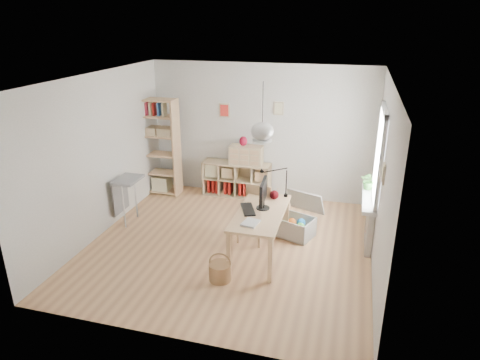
% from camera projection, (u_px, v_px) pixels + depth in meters
% --- Properties ---
extents(ground, '(4.50, 4.50, 0.00)m').
position_uv_depth(ground, '(229.00, 245.00, 7.03)').
color(ground, tan).
rests_on(ground, ground).
extents(room_shell, '(4.50, 4.50, 4.50)m').
position_uv_depth(room_shell, '(262.00, 131.00, 6.04)').
color(room_shell, white).
rests_on(room_shell, ground).
extents(window_unit, '(0.07, 1.16, 1.46)m').
position_uv_depth(window_unit, '(380.00, 156.00, 6.47)').
color(window_unit, white).
rests_on(window_unit, ground).
extents(radiator, '(0.10, 0.80, 0.80)m').
position_uv_depth(radiator, '(370.00, 223.00, 6.89)').
color(radiator, silver).
rests_on(radiator, ground).
extents(windowsill, '(0.22, 1.20, 0.06)m').
position_uv_depth(windowsill, '(369.00, 199.00, 6.75)').
color(windowsill, silver).
rests_on(windowsill, radiator).
extents(desk, '(0.70, 1.50, 0.75)m').
position_uv_depth(desk, '(261.00, 217.00, 6.53)').
color(desk, '#DEB67F').
rests_on(desk, ground).
extents(cube_shelf, '(1.40, 0.38, 0.72)m').
position_uv_depth(cube_shelf, '(236.00, 181.00, 8.91)').
color(cube_shelf, tan).
rests_on(cube_shelf, ground).
extents(tall_bookshelf, '(0.80, 0.38, 2.00)m').
position_uv_depth(tall_bookshelf, '(159.00, 143.00, 8.76)').
color(tall_bookshelf, '#DEB67F').
rests_on(tall_bookshelf, ground).
extents(side_table, '(0.40, 0.55, 0.85)m').
position_uv_depth(side_table, '(125.00, 188.00, 7.61)').
color(side_table, gray).
rests_on(side_table, ground).
extents(chair, '(0.52, 0.52, 0.92)m').
position_uv_depth(chair, '(255.00, 210.00, 7.06)').
color(chair, gray).
rests_on(chair, ground).
extents(wicker_basket, '(0.32, 0.32, 0.44)m').
position_uv_depth(wicker_basket, '(220.00, 271.00, 6.07)').
color(wicker_basket, olive).
rests_on(wicker_basket, ground).
extents(storage_chest, '(0.88, 0.93, 0.70)m').
position_uv_depth(storage_chest, '(296.00, 222.00, 7.32)').
color(storage_chest, silver).
rests_on(storage_chest, ground).
extents(monitor, '(0.21, 0.52, 0.46)m').
position_uv_depth(monitor, '(263.00, 193.00, 6.50)').
color(monitor, black).
rests_on(monitor, desk).
extents(keyboard, '(0.34, 0.49, 0.02)m').
position_uv_depth(keyboard, '(248.00, 209.00, 6.54)').
color(keyboard, black).
rests_on(keyboard, desk).
extents(task_lamp, '(0.46, 0.17, 0.49)m').
position_uv_depth(task_lamp, '(272.00, 178.00, 6.91)').
color(task_lamp, black).
rests_on(task_lamp, desk).
extents(yarn_ball, '(0.15, 0.15, 0.15)m').
position_uv_depth(yarn_ball, '(274.00, 195.00, 6.90)').
color(yarn_ball, '#4D0A0F').
rests_on(yarn_ball, desk).
extents(paper_tray, '(0.26, 0.30, 0.03)m').
position_uv_depth(paper_tray, '(251.00, 223.00, 6.11)').
color(paper_tray, silver).
rests_on(paper_tray, desk).
extents(drawer_chest, '(0.66, 0.31, 0.38)m').
position_uv_depth(drawer_chest, '(246.00, 155.00, 8.60)').
color(drawer_chest, tan).
rests_on(drawer_chest, cube_shelf).
extents(red_vase, '(0.16, 0.16, 0.19)m').
position_uv_depth(red_vase, '(243.00, 141.00, 8.52)').
color(red_vase, '#AD0E29').
rests_on(red_vase, drawer_chest).
extents(potted_plant, '(0.27, 0.23, 0.30)m').
position_uv_depth(potted_plant, '(369.00, 181.00, 6.99)').
color(potted_plant, '#2E6425').
rests_on(potted_plant, windowsill).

